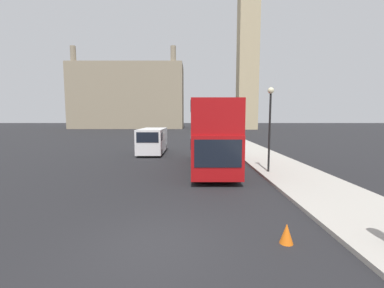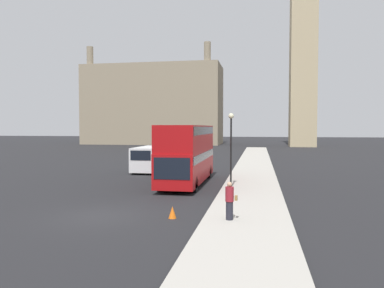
# 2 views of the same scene
# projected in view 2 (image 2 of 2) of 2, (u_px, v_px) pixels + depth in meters

# --- Properties ---
(ground_plane) EXTENTS (300.00, 300.00, 0.00)m
(ground_plane) POSITION_uv_depth(u_px,v_px,m) (99.00, 216.00, 17.63)
(ground_plane) COLOR black
(sidewalk_strip) EXTENTS (3.85, 120.00, 0.15)m
(sidewalk_strip) POSITION_uv_depth(u_px,v_px,m) (247.00, 221.00, 16.40)
(sidewalk_strip) COLOR #ADA89E
(sidewalk_strip) RESTS_ON ground_plane
(building_block_distant) EXTENTS (33.81, 12.97, 23.72)m
(building_block_distant) POSITION_uv_depth(u_px,v_px,m) (154.00, 105.00, 94.05)
(building_block_distant) COLOR gray
(building_block_distant) RESTS_ON ground_plane
(red_double_decker_bus) EXTENTS (2.61, 10.06, 4.31)m
(red_double_decker_bus) POSITION_uv_depth(u_px,v_px,m) (187.00, 151.00, 27.55)
(red_double_decker_bus) COLOR #A80F11
(red_double_decker_bus) RESTS_ON ground_plane
(white_van) EXTENTS (2.19, 5.61, 2.34)m
(white_van) POSITION_uv_depth(u_px,v_px,m) (150.00, 158.00, 35.05)
(white_van) COLOR white
(white_van) RESTS_ON ground_plane
(pedestrian) EXTENTS (0.53, 0.37, 1.66)m
(pedestrian) POSITION_uv_depth(u_px,v_px,m) (230.00, 201.00, 16.24)
(pedestrian) COLOR #23232D
(pedestrian) RESTS_ON sidewalk_strip
(street_lamp) EXTENTS (0.36, 0.36, 4.96)m
(street_lamp) POSITION_uv_depth(u_px,v_px,m) (231.00, 138.00, 25.02)
(street_lamp) COLOR black
(street_lamp) RESTS_ON sidewalk_strip
(traffic_cone) EXTENTS (0.36, 0.36, 0.55)m
(traffic_cone) POSITION_uv_depth(u_px,v_px,m) (172.00, 212.00, 17.14)
(traffic_cone) COLOR orange
(traffic_cone) RESTS_ON ground_plane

